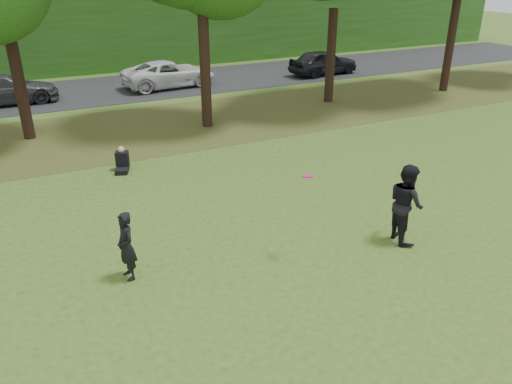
% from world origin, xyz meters
% --- Properties ---
extents(ground, '(120.00, 120.00, 0.00)m').
position_xyz_m(ground, '(0.00, 0.00, 0.00)').
color(ground, '#304B17').
rests_on(ground, ground).
extents(leaf_litter, '(60.00, 7.00, 0.01)m').
position_xyz_m(leaf_litter, '(0.00, 13.00, 0.01)').
color(leaf_litter, '#4F431C').
rests_on(leaf_litter, ground).
extents(street, '(70.00, 7.00, 0.02)m').
position_xyz_m(street, '(0.00, 21.00, 0.01)').
color(street, black).
rests_on(street, ground).
extents(far_hedge, '(70.00, 3.00, 5.00)m').
position_xyz_m(far_hedge, '(0.00, 27.00, 2.50)').
color(far_hedge, '#254D16').
rests_on(far_hedge, ground).
extents(player_left, '(0.47, 0.64, 1.60)m').
position_xyz_m(player_left, '(-1.66, 2.41, 0.80)').
color(player_left, black).
rests_on(player_left, ground).
extents(player_right, '(0.97, 1.13, 2.03)m').
position_xyz_m(player_right, '(4.97, 1.06, 1.02)').
color(player_right, black).
rests_on(player_right, ground).
extents(parked_cars, '(36.62, 3.45, 1.51)m').
position_xyz_m(parked_cars, '(-1.01, 20.05, 0.74)').
color(parked_cars, black).
rests_on(parked_cars, street).
extents(frisbee, '(0.30, 0.30, 0.08)m').
position_xyz_m(frisbee, '(2.37, 1.53, 2.05)').
color(frisbee, '#DC1267').
rests_on(frisbee, ground).
extents(seated_person, '(0.64, 0.83, 0.83)m').
position_xyz_m(seated_person, '(-0.40, 8.83, 0.31)').
color(seated_person, black).
rests_on(seated_person, ground).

